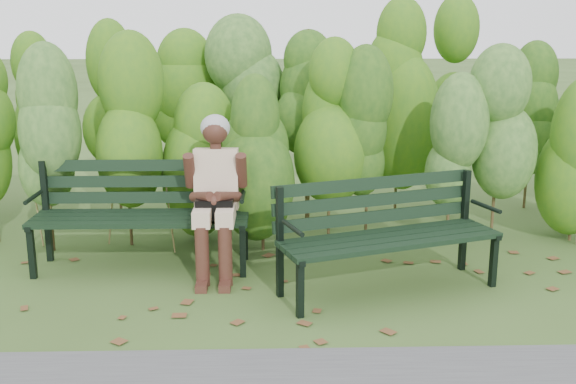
{
  "coord_description": "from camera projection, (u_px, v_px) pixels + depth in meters",
  "views": [
    {
      "loc": [
        -0.15,
        -4.96,
        2.06
      ],
      "look_at": [
        0.0,
        0.35,
        0.75
      ],
      "focal_mm": 42.0,
      "sensor_mm": 36.0,
      "label": 1
    }
  ],
  "objects": [
    {
      "name": "ground",
      "position": [
        289.0,
        295.0,
        5.31
      ],
      "size": [
        80.0,
        80.0,
        0.0
      ],
      "primitive_type": "plane",
      "color": "#364D1F"
    },
    {
      "name": "hedge_band",
      "position": [
        284.0,
        108.0,
        6.82
      ],
      "size": [
        11.04,
        1.67,
        2.42
      ],
      "color": "#47381E",
      "rests_on": "ground"
    },
    {
      "name": "leaf_litter",
      "position": [
        213.0,
        299.0,
        5.22
      ],
      "size": [
        5.99,
        2.21,
        0.01
      ],
      "color": "brown",
      "rests_on": "ground"
    },
    {
      "name": "bench_left",
      "position": [
        143.0,
        206.0,
        5.86
      ],
      "size": [
        1.85,
        0.61,
        0.92
      ],
      "color": "black",
      "rests_on": "ground"
    },
    {
      "name": "bench_right",
      "position": [
        384.0,
        226.0,
        5.34
      ],
      "size": [
        1.85,
        1.12,
        0.88
      ],
      "color": "black",
      "rests_on": "ground"
    },
    {
      "name": "seated_woman",
      "position": [
        215.0,
        186.0,
        5.64
      ],
      "size": [
        0.53,
        0.77,
        1.34
      ],
      "color": "beige",
      "rests_on": "ground"
    }
  ]
}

